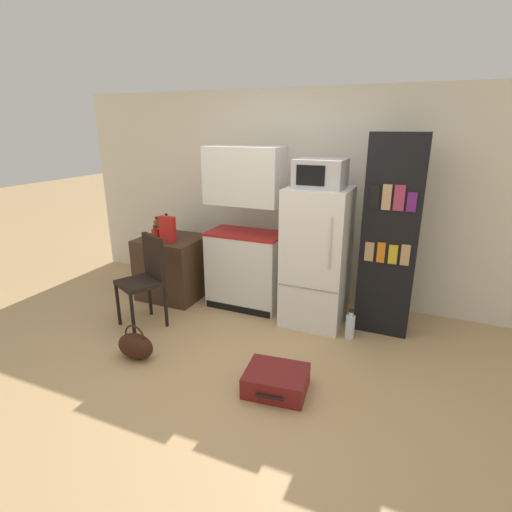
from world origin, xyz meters
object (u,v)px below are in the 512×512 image
Objects in this scene: bottle_green_tall at (167,226)px; water_bottle_front at (350,326)px; bottle_ketchup_red at (156,234)px; chair at (147,273)px; refrigerator at (316,257)px; microwave at (321,173)px; side_table at (173,267)px; bookshelf at (390,237)px; kitchen_hutch at (245,236)px; bottle_clear_short at (167,226)px; suitcase_large_flat at (276,381)px; cereal_box at (168,229)px; handbag at (136,346)px; bottle_amber_beer at (157,226)px.

bottle_green_tall is 2.49m from water_bottle_front.
water_bottle_front is (2.32, -0.02, -0.69)m from bottle_ketchup_red.
bottle_green_tall is at bearing 136.89° from chair.
refrigerator is 3.07× the size of microwave.
side_table is 0.38× the size of bookshelf.
kitchen_hutch reaches higher than bottle_clear_short.
suitcase_large_flat is (0.91, -1.38, -0.75)m from kitchen_hutch.
water_bottle_front is (2.15, -0.03, -0.77)m from cereal_box.
side_table is 2.16m from microwave.
suitcase_large_flat is at bearing -32.11° from cereal_box.
suitcase_large_flat is at bearing -109.22° from water_bottle_front.
suitcase_large_flat is 1.48× the size of handbag.
kitchen_hutch reaches higher than bottle_amber_beer.
side_table is 0.55m from cereal_box.
suitcase_large_flat is (1.98, -1.39, -0.77)m from bottle_green_tall.
bottle_green_tall is at bearing 126.96° from cereal_box.
side_table is at bearing 114.79° from cereal_box.
side_table is 0.41× the size of kitchen_hutch.
bottle_green_tall is (-2.62, -0.05, -0.13)m from bookshelf.
refrigerator is 1.78m from chair.
cereal_box is at bearing 179.29° from water_bottle_front.
bookshelf reaches higher than microwave.
bookshelf reaches higher than water_bottle_front.
bookshelf is 2.68m from bottle_clear_short.
microwave is 2.04m from bottle_ketchup_red.
bottle_ketchup_red is at bearing 143.66° from suitcase_large_flat.
water_bottle_front is at bearing -7.39° from bottle_green_tall.
bottle_clear_short is at bearing 104.97° from bottle_ketchup_red.
bookshelf is 2.44m from cereal_box.
microwave is 2.39m from handbag.
bookshelf is 3.74× the size of suitcase_large_flat.
suitcase_large_flat is (2.04, -1.46, -0.74)m from bottle_clear_short.
bottle_clear_short is at bearing 171.15° from water_bottle_front.
kitchen_hutch is at bearing 175.30° from refrigerator.
kitchen_hutch is 7.05× the size of bottle_green_tall.
water_bottle_front is (1.29, -0.29, -0.71)m from kitchen_hutch.
cereal_box is at bearing 3.39° from bottle_ketchup_red.
kitchen_hutch is at bearing -0.35° from bottle_amber_beer.
side_table is 2.09× the size of handbag.
handbag is (0.42, -1.18, -0.78)m from cereal_box.
side_table is 1.45m from handbag.
cereal_box reaches higher than bottle_clear_short.
microwave reaches higher than refrigerator.
bottle_amber_beer is 0.58× the size of handbag.
refrigerator is (1.79, 0.04, 0.35)m from side_table.
microwave is at bearing 6.12° from bottle_ketchup_red.
chair is at bearing -158.71° from bookshelf.
bottle_green_tall is 1.75m from handbag.
bottle_green_tall is 0.09m from bottle_clear_short.
bookshelf is 2.63m from bottle_green_tall.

